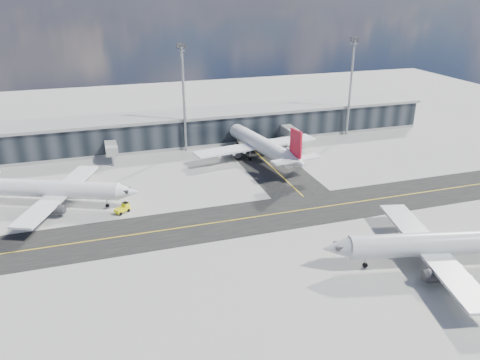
{
  "coord_description": "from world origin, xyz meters",
  "views": [
    {
      "loc": [
        -23.08,
        -73.75,
        42.04
      ],
      "look_at": [
        4.08,
        11.57,
        5.0
      ],
      "focal_mm": 35.0,
      "sensor_mm": 36.0,
      "label": 1
    }
  ],
  "objects_px": {
    "airliner_af": "(52,189)",
    "airliner_redtail": "(260,144)",
    "airliner_near": "(440,244)",
    "service_van": "(274,144)",
    "baggage_tug": "(123,208)"
  },
  "relations": [
    {
      "from": "airliner_af",
      "to": "airliner_redtail",
      "type": "bearing_deg",
      "value": 128.75
    },
    {
      "from": "airliner_redtail",
      "to": "airliner_near",
      "type": "relative_size",
      "value": 1.07
    },
    {
      "from": "airliner_near",
      "to": "service_van",
      "type": "relative_size",
      "value": 7.82
    },
    {
      "from": "baggage_tug",
      "to": "service_van",
      "type": "height_order",
      "value": "baggage_tug"
    },
    {
      "from": "airliner_redtail",
      "to": "airliner_near",
      "type": "xyz_separation_m",
      "value": [
        10.25,
        -57.04,
        -0.25
      ]
    },
    {
      "from": "airliner_redtail",
      "to": "airliner_near",
      "type": "bearing_deg",
      "value": -89.39
    },
    {
      "from": "baggage_tug",
      "to": "service_van",
      "type": "xyz_separation_m",
      "value": [
        44.39,
        30.0,
        -0.28
      ]
    },
    {
      "from": "airliner_redtail",
      "to": "service_van",
      "type": "distance_m",
      "value": 11.39
    },
    {
      "from": "airliner_near",
      "to": "airliner_af",
      "type": "bearing_deg",
      "value": 67.73
    },
    {
      "from": "airliner_af",
      "to": "airliner_near",
      "type": "relative_size",
      "value": 0.92
    },
    {
      "from": "airliner_af",
      "to": "baggage_tug",
      "type": "distance_m",
      "value": 15.83
    },
    {
      "from": "airliner_redtail",
      "to": "baggage_tug",
      "type": "xyz_separation_m",
      "value": [
        -37.04,
        -21.97,
        -3.05
      ]
    },
    {
      "from": "airliner_af",
      "to": "service_van",
      "type": "xyz_separation_m",
      "value": [
        57.86,
        22.11,
        -2.89
      ]
    },
    {
      "from": "airliner_near",
      "to": "service_van",
      "type": "bearing_deg",
      "value": 15.55
    },
    {
      "from": "service_van",
      "to": "airliner_redtail",
      "type": "bearing_deg",
      "value": -141.39
    }
  ]
}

